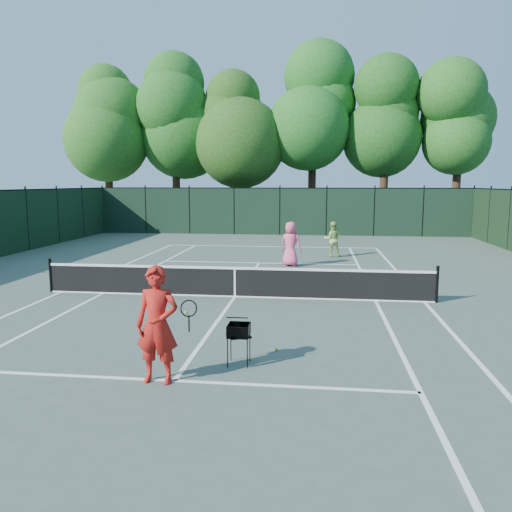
# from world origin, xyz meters

# --- Properties ---
(ground) EXTENTS (90.00, 90.00, 0.00)m
(ground) POSITION_xyz_m (0.00, 0.00, 0.00)
(ground) COLOR #455449
(ground) RESTS_ON ground
(sideline_doubles_left) EXTENTS (0.10, 23.77, 0.01)m
(sideline_doubles_left) POSITION_xyz_m (-5.49, 0.00, 0.00)
(sideline_doubles_left) COLOR white
(sideline_doubles_left) RESTS_ON ground
(sideline_doubles_right) EXTENTS (0.10, 23.77, 0.01)m
(sideline_doubles_right) POSITION_xyz_m (5.49, 0.00, 0.00)
(sideline_doubles_right) COLOR white
(sideline_doubles_right) RESTS_ON ground
(sideline_singles_left) EXTENTS (0.10, 23.77, 0.01)m
(sideline_singles_left) POSITION_xyz_m (-4.12, 0.00, 0.00)
(sideline_singles_left) COLOR white
(sideline_singles_left) RESTS_ON ground
(sideline_singles_right) EXTENTS (0.10, 23.77, 0.01)m
(sideline_singles_right) POSITION_xyz_m (4.12, 0.00, 0.00)
(sideline_singles_right) COLOR white
(sideline_singles_right) RESTS_ON ground
(baseline_far) EXTENTS (10.97, 0.10, 0.01)m
(baseline_far) POSITION_xyz_m (0.00, 11.88, 0.00)
(baseline_far) COLOR white
(baseline_far) RESTS_ON ground
(service_line_near) EXTENTS (8.23, 0.10, 0.01)m
(service_line_near) POSITION_xyz_m (0.00, -6.40, 0.00)
(service_line_near) COLOR white
(service_line_near) RESTS_ON ground
(service_line_far) EXTENTS (8.23, 0.10, 0.01)m
(service_line_far) POSITION_xyz_m (0.00, 6.40, 0.00)
(service_line_far) COLOR white
(service_line_far) RESTS_ON ground
(center_service_line) EXTENTS (0.10, 12.80, 0.01)m
(center_service_line) POSITION_xyz_m (0.00, 0.00, 0.00)
(center_service_line) COLOR white
(center_service_line) RESTS_ON ground
(tennis_net) EXTENTS (11.69, 0.09, 1.06)m
(tennis_net) POSITION_xyz_m (0.00, 0.00, 0.48)
(tennis_net) COLOR black
(tennis_net) RESTS_ON ground
(fence_far) EXTENTS (24.00, 0.05, 3.00)m
(fence_far) POSITION_xyz_m (0.00, 18.00, 1.50)
(fence_far) COLOR black
(fence_far) RESTS_ON ground
(tree_0) EXTENTS (6.40, 6.40, 13.14)m
(tree_0) POSITION_xyz_m (-13.00, 21.50, 8.16)
(tree_0) COLOR black
(tree_0) RESTS_ON ground
(tree_1) EXTENTS (6.80, 6.80, 13.98)m
(tree_1) POSITION_xyz_m (-8.00, 22.00, 8.69)
(tree_1) COLOR black
(tree_1) RESTS_ON ground
(tree_2) EXTENTS (6.00, 6.00, 12.40)m
(tree_2) POSITION_xyz_m (-3.00, 21.80, 7.73)
(tree_2) COLOR black
(tree_2) RESTS_ON ground
(tree_3) EXTENTS (7.00, 7.00, 14.45)m
(tree_3) POSITION_xyz_m (2.00, 22.30, 9.01)
(tree_3) COLOR black
(tree_3) RESTS_ON ground
(tree_4) EXTENTS (6.20, 6.20, 12.97)m
(tree_4) POSITION_xyz_m (7.00, 21.60, 8.14)
(tree_4) COLOR black
(tree_4) RESTS_ON ground
(tree_5) EXTENTS (5.80, 5.80, 12.23)m
(tree_5) POSITION_xyz_m (12.00, 22.10, 7.71)
(tree_5) COLOR black
(tree_5) RESTS_ON ground
(coach) EXTENTS (0.98, 0.64, 2.01)m
(coach) POSITION_xyz_m (-0.25, -6.47, 1.01)
(coach) COLOR #AF1A14
(coach) RESTS_ON ground
(player_pink) EXTENTS (1.04, 0.86, 1.82)m
(player_pink) POSITION_xyz_m (1.36, 5.77, 0.91)
(player_pink) COLOR #E7517D
(player_pink) RESTS_ON ground
(player_green) EXTENTS (0.84, 0.69, 1.62)m
(player_green) POSITION_xyz_m (3.12, 8.60, 0.81)
(player_green) COLOR #9ABF5F
(player_green) RESTS_ON ground
(ball_hopper) EXTENTS (0.53, 0.53, 0.78)m
(ball_hopper) POSITION_xyz_m (0.98, -5.48, 0.65)
(ball_hopper) COLOR black
(ball_hopper) RESTS_ON ground
(loose_ball_near_cart) EXTENTS (0.07, 0.07, 0.07)m
(loose_ball_near_cart) POSITION_xyz_m (1.61, -4.64, 0.03)
(loose_ball_near_cart) COLOR #C5E82F
(loose_ball_near_cart) RESTS_ON ground
(loose_ball_midcourt) EXTENTS (0.07, 0.07, 0.07)m
(loose_ball_midcourt) POSITION_xyz_m (-0.97, -2.04, 0.03)
(loose_ball_midcourt) COLOR #C0E32E
(loose_ball_midcourt) RESTS_ON ground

